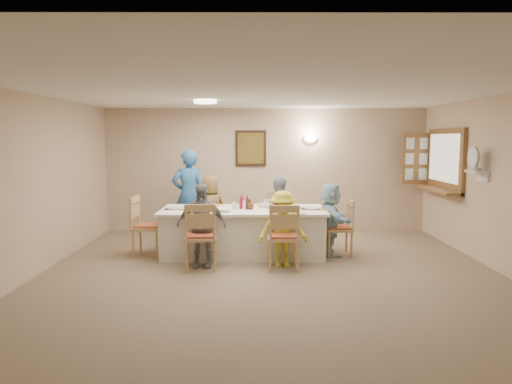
{
  "coord_description": "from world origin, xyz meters",
  "views": [
    {
      "loc": [
        -0.22,
        -5.79,
        1.89
      ],
      "look_at": [
        -0.2,
        1.4,
        1.05
      ],
      "focal_mm": 32.0,
      "sensor_mm": 36.0,
      "label": 1
    }
  ],
  "objects_px": {
    "dining_table": "(243,232)",
    "chair_right_end": "(338,227)",
    "chair_back_right": "(278,218)",
    "serving_hatch": "(445,161)",
    "diner_back_left": "(210,210)",
    "condiment_ketchup": "(242,202)",
    "diner_back_right": "(278,211)",
    "chair_front_left": "(201,235)",
    "desk_fan": "(475,162)",
    "diner_right_end": "(330,219)",
    "chair_left_end": "(148,226)",
    "caregiver": "(188,195)",
    "chair_back_left": "(211,218)",
    "chair_front_right": "(283,236)",
    "diner_front_left": "(201,225)",
    "diner_front_right": "(283,229)"
  },
  "relations": [
    {
      "from": "dining_table",
      "to": "chair_right_end",
      "type": "height_order",
      "value": "chair_right_end"
    },
    {
      "from": "chair_back_right",
      "to": "chair_right_end",
      "type": "relative_size",
      "value": 1.03
    },
    {
      "from": "serving_hatch",
      "to": "diner_back_left",
      "type": "bearing_deg",
      "value": -177.09
    },
    {
      "from": "serving_hatch",
      "to": "condiment_ketchup",
      "type": "relative_size",
      "value": 6.29
    },
    {
      "from": "serving_hatch",
      "to": "diner_back_right",
      "type": "xyz_separation_m",
      "value": [
        -3.02,
        -0.21,
        -0.89
      ]
    },
    {
      "from": "chair_front_left",
      "to": "chair_right_end",
      "type": "relative_size",
      "value": 1.09
    },
    {
      "from": "desk_fan",
      "to": "condiment_ketchup",
      "type": "relative_size",
      "value": 1.26
    },
    {
      "from": "dining_table",
      "to": "diner_back_left",
      "type": "xyz_separation_m",
      "value": [
        -0.6,
        0.68,
        0.25
      ]
    },
    {
      "from": "diner_right_end",
      "to": "chair_left_end",
      "type": "bearing_deg",
      "value": 82.4
    },
    {
      "from": "caregiver",
      "to": "serving_hatch",
      "type": "bearing_deg",
      "value": 155.19
    },
    {
      "from": "chair_back_right",
      "to": "chair_back_left",
      "type": "bearing_deg",
      "value": -176.56
    },
    {
      "from": "desk_fan",
      "to": "chair_back_right",
      "type": "height_order",
      "value": "desk_fan"
    },
    {
      "from": "chair_front_right",
      "to": "condiment_ketchup",
      "type": "relative_size",
      "value": 4.1
    },
    {
      "from": "chair_back_right",
      "to": "chair_front_right",
      "type": "distance_m",
      "value": 1.6
    },
    {
      "from": "dining_table",
      "to": "caregiver",
      "type": "height_order",
      "value": "caregiver"
    },
    {
      "from": "desk_fan",
      "to": "chair_front_right",
      "type": "bearing_deg",
      "value": -173.24
    },
    {
      "from": "chair_back_left",
      "to": "diner_front_left",
      "type": "distance_m",
      "value": 1.49
    },
    {
      "from": "desk_fan",
      "to": "caregiver",
      "type": "distance_m",
      "value": 4.88
    },
    {
      "from": "diner_back_left",
      "to": "chair_front_right",
      "type": "bearing_deg",
      "value": 121.91
    },
    {
      "from": "diner_right_end",
      "to": "diner_front_left",
      "type": "bearing_deg",
      "value": 101.0
    },
    {
      "from": "chair_front_right",
      "to": "caregiver",
      "type": "relative_size",
      "value": 0.58
    },
    {
      "from": "diner_front_left",
      "to": "desk_fan",
      "type": "bearing_deg",
      "value": 5.98
    },
    {
      "from": "dining_table",
      "to": "chair_left_end",
      "type": "height_order",
      "value": "chair_left_end"
    },
    {
      "from": "chair_back_left",
      "to": "dining_table",
      "type": "bearing_deg",
      "value": -60.2
    },
    {
      "from": "chair_right_end",
      "to": "diner_back_left",
      "type": "bearing_deg",
      "value": -109.28
    },
    {
      "from": "serving_hatch",
      "to": "diner_front_left",
      "type": "xyz_separation_m",
      "value": [
        -4.22,
        -1.57,
        -0.88
      ]
    },
    {
      "from": "dining_table",
      "to": "chair_front_right",
      "type": "height_order",
      "value": "chair_front_right"
    },
    {
      "from": "chair_right_end",
      "to": "diner_back_left",
      "type": "height_order",
      "value": "diner_back_left"
    },
    {
      "from": "diner_back_right",
      "to": "desk_fan",
      "type": "bearing_deg",
      "value": 161.42
    },
    {
      "from": "diner_back_left",
      "to": "diner_back_right",
      "type": "relative_size",
      "value": 1.03
    },
    {
      "from": "dining_table",
      "to": "diner_back_right",
      "type": "relative_size",
      "value": 2.17
    },
    {
      "from": "dining_table",
      "to": "diner_back_right",
      "type": "distance_m",
      "value": 0.94
    },
    {
      "from": "diner_back_left",
      "to": "chair_right_end",
      "type": "bearing_deg",
      "value": 155.33
    },
    {
      "from": "serving_hatch",
      "to": "chair_back_left",
      "type": "height_order",
      "value": "serving_hatch"
    },
    {
      "from": "diner_front_left",
      "to": "caregiver",
      "type": "xyz_separation_m",
      "value": [
        -0.45,
        1.83,
        0.22
      ]
    },
    {
      "from": "diner_back_right",
      "to": "chair_front_right",
      "type": "bearing_deg",
      "value": 92.74
    },
    {
      "from": "chair_front_left",
      "to": "diner_front_right",
      "type": "bearing_deg",
      "value": 179.53
    },
    {
      "from": "diner_right_end",
      "to": "condiment_ketchup",
      "type": "bearing_deg",
      "value": 81.74
    },
    {
      "from": "serving_hatch",
      "to": "chair_right_end",
      "type": "xyz_separation_m",
      "value": [
        -2.07,
        -0.89,
        -1.04
      ]
    },
    {
      "from": "dining_table",
      "to": "chair_back_right",
      "type": "relative_size",
      "value": 2.83
    },
    {
      "from": "chair_back_right",
      "to": "diner_back_right",
      "type": "xyz_separation_m",
      "value": [
        -0.0,
        -0.12,
        0.14
      ]
    },
    {
      "from": "chair_back_right",
      "to": "diner_back_right",
      "type": "relative_size",
      "value": 0.77
    },
    {
      "from": "desk_fan",
      "to": "caregiver",
      "type": "bearing_deg",
      "value": 160.6
    },
    {
      "from": "chair_left_end",
      "to": "condiment_ketchup",
      "type": "bearing_deg",
      "value": -85.8
    },
    {
      "from": "diner_front_right",
      "to": "desk_fan",
      "type": "bearing_deg",
      "value": -1.84
    },
    {
      "from": "desk_fan",
      "to": "diner_back_right",
      "type": "distance_m",
      "value": 3.26
    },
    {
      "from": "dining_table",
      "to": "chair_back_right",
      "type": "xyz_separation_m",
      "value": [
        0.6,
        0.8,
        0.09
      ]
    },
    {
      "from": "chair_back_left",
      "to": "condiment_ketchup",
      "type": "bearing_deg",
      "value": -60.61
    },
    {
      "from": "serving_hatch",
      "to": "caregiver",
      "type": "xyz_separation_m",
      "value": [
        -4.67,
        0.26,
        -0.65
      ]
    },
    {
      "from": "diner_back_right",
      "to": "caregiver",
      "type": "relative_size",
      "value": 0.72
    }
  ]
}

